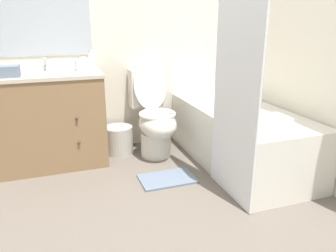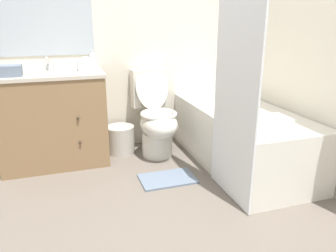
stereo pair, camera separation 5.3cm
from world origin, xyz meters
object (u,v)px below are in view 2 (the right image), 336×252
vanity_cabinet (53,118)px  toilet (156,117)px  sink_faucet (48,66)px  bathtub (240,136)px  hand_towel_folded (6,71)px  soap_dispenser (93,61)px  bath_mat (168,179)px  bath_towel_folded (266,123)px  wastebasket (120,140)px  tissue_box (86,65)px

vanity_cabinet → toilet: (0.93, -0.09, -0.05)m
sink_faucet → bathtub: sink_faucet is taller
vanity_cabinet → hand_towel_folded: 0.56m
soap_dispenser → bath_mat: soap_dispenser is taller
soap_dispenser → hand_towel_folded: (-0.69, -0.11, -0.04)m
bath_towel_folded → wastebasket: bearing=128.3°
soap_dispenser → bath_towel_folded: 1.57m
bathtub → bath_towel_folded: 0.62m
tissue_box → hand_towel_folded: 0.64m
toilet → vanity_cabinet: bearing=174.7°
vanity_cabinet → soap_dispenser: 0.62m
vanity_cabinet → sink_faucet: sink_faucet is taller
bathtub → soap_dispenser: (-1.21, 0.54, 0.66)m
bath_mat → vanity_cabinet: bearing=142.8°
wastebasket → toilet: bearing=-22.7°
wastebasket → bath_towel_folded: size_ratio=0.81×
hand_towel_folded → bath_mat: size_ratio=0.50×
toilet → hand_towel_folded: hand_towel_folded is taller
bathtub → soap_dispenser: bearing=155.9°
tissue_box → bath_mat: size_ratio=0.32×
wastebasket → hand_towel_folded: (-0.91, -0.15, 0.74)m
toilet → bath_towel_folded: 1.13m
vanity_cabinet → soap_dispenser: bearing=1.6°
tissue_box → bath_mat: tissue_box is taller
wastebasket → bath_mat: size_ratio=0.61×
sink_faucet → wastebasket: bearing=-11.5°
vanity_cabinet → soap_dispenser: soap_dispenser is taller
vanity_cabinet → bath_towel_folded: bearing=-35.6°
vanity_cabinet → sink_faucet: (-0.00, 0.17, 0.44)m
tissue_box → bath_mat: 1.24m
toilet → soap_dispenser: soap_dispenser is taller
sink_faucet → soap_dispenser: size_ratio=0.78×
tissue_box → bath_towel_folded: tissue_box is taller
soap_dispenser → hand_towel_folded: size_ratio=0.80×
sink_faucet → wastebasket: sink_faucet is taller
vanity_cabinet → bath_mat: 1.16m
soap_dispenser → bath_towel_folded: soap_dispenser is taller
toilet → soap_dispenser: bearing=170.0°
vanity_cabinet → wastebasket: vanity_cabinet is taller
sink_faucet → soap_dispenser: soap_dispenser is taller
wastebasket → hand_towel_folded: bearing=-170.4°
hand_towel_folded → soap_dispenser: bearing=9.3°
bathtub → wastebasket: bathtub is taller
soap_dispenser → wastebasket: bearing=10.4°
bathtub → tissue_box: 1.53m
hand_towel_folded → bath_mat: (1.17, -0.55, -0.87)m
bath_mat → bath_towel_folded: bearing=-33.3°
vanity_cabinet → wastebasket: 0.67m
vanity_cabinet → tissue_box: 0.56m
toilet → soap_dispenser: (-0.55, 0.10, 0.54)m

